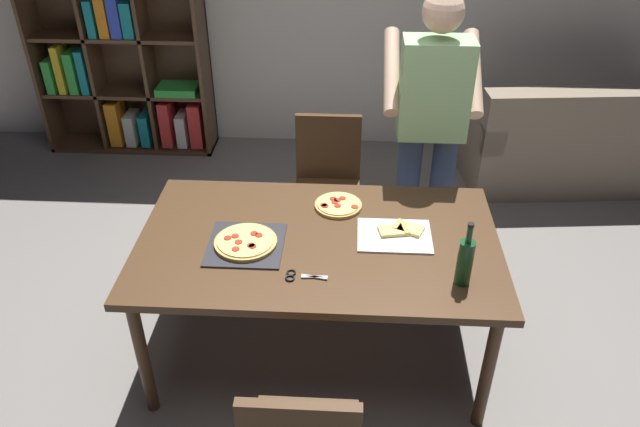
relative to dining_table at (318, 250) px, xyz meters
name	(u,v)px	position (x,y,z in m)	size (l,w,h in m)	color
ground_plane	(318,348)	(0.00, 0.00, -0.68)	(12.00, 12.00, 0.00)	gray
dining_table	(318,250)	(0.00, 0.00, 0.00)	(1.76, 1.05, 0.75)	#4C331E
chair_far_side	(327,177)	(0.00, 1.01, -0.17)	(0.42, 0.42, 0.90)	#472D19
couch	(575,144)	(1.91, 1.99, -0.38)	(1.77, 1.00, 0.85)	gray
bookshelf	(123,46)	(-1.73, 2.38, 0.20)	(1.40, 0.35, 1.95)	#513823
person_serving_pizza	(430,125)	(0.59, 0.79, 0.31)	(0.55, 0.54, 1.75)	#38476B
pepperoni_pizza_on_tray	(246,243)	(-0.34, -0.07, 0.08)	(0.36, 0.36, 0.04)	#2D2D33
pizza_slices_on_towel	(397,233)	(0.38, 0.05, 0.08)	(0.36, 0.28, 0.03)	white
wine_bottle	(465,261)	(0.65, -0.29, 0.19)	(0.07, 0.07, 0.32)	#194723
kitchen_scissors	(299,276)	(-0.07, -0.29, 0.07)	(0.19, 0.09, 0.01)	silver
second_pizza_plain	(338,205)	(0.09, 0.29, 0.08)	(0.25, 0.25, 0.03)	tan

